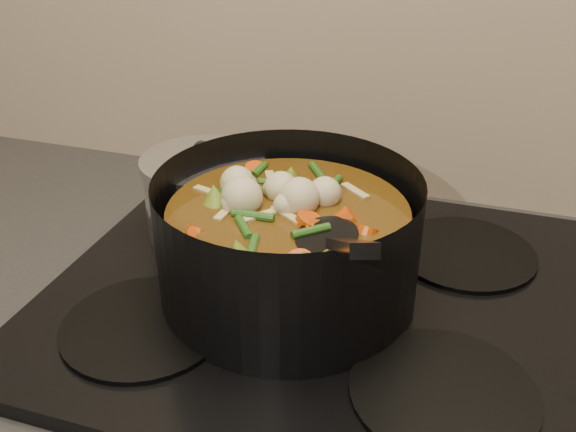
% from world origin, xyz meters
% --- Properties ---
extents(stovetop, '(0.62, 0.54, 0.03)m').
position_xyz_m(stovetop, '(0.00, 1.93, 0.92)').
color(stovetop, black).
rests_on(stovetop, counter).
extents(stockpot, '(0.33, 0.39, 0.22)m').
position_xyz_m(stockpot, '(-0.03, 1.91, 1.00)').
color(stockpot, black).
rests_on(stockpot, stovetop).
extents(saucepan, '(0.16, 0.16, 0.13)m').
position_xyz_m(saucepan, '(-0.18, 2.01, 0.99)').
color(saucepan, silver).
rests_on(saucepan, stovetop).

